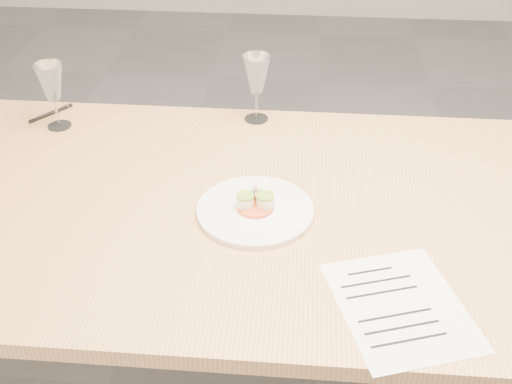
# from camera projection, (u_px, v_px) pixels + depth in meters

# --- Properties ---
(dining_table) EXTENTS (2.40, 1.00, 0.75)m
(dining_table) POSITION_uv_depth(u_px,v_px,m) (330.00, 229.00, 1.63)
(dining_table) COLOR tan
(dining_table) RESTS_ON ground
(dinner_plate) EXTENTS (0.29, 0.29, 0.07)m
(dinner_plate) POSITION_uv_depth(u_px,v_px,m) (255.00, 210.00, 1.56)
(dinner_plate) COLOR white
(dinner_plate) RESTS_ON dining_table
(recipe_sheet) EXTENTS (0.33, 0.38, 0.00)m
(recipe_sheet) POSITION_uv_depth(u_px,v_px,m) (401.00, 306.00, 1.31)
(recipe_sheet) COLOR white
(recipe_sheet) RESTS_ON dining_table
(ballpoint_pen) EXTENTS (0.10, 0.13, 0.01)m
(ballpoint_pen) POSITION_uv_depth(u_px,v_px,m) (51.00, 113.00, 1.99)
(ballpoint_pen) COLOR black
(ballpoint_pen) RESTS_ON dining_table
(wine_glass_0) EXTENTS (0.08, 0.08, 0.20)m
(wine_glass_0) POSITION_uv_depth(u_px,v_px,m) (51.00, 84.00, 1.85)
(wine_glass_0) COLOR white
(wine_glass_0) RESTS_ON dining_table
(wine_glass_1) EXTENTS (0.08, 0.08, 0.21)m
(wine_glass_1) POSITION_uv_depth(u_px,v_px,m) (256.00, 76.00, 1.88)
(wine_glass_1) COLOR white
(wine_glass_1) RESTS_ON dining_table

